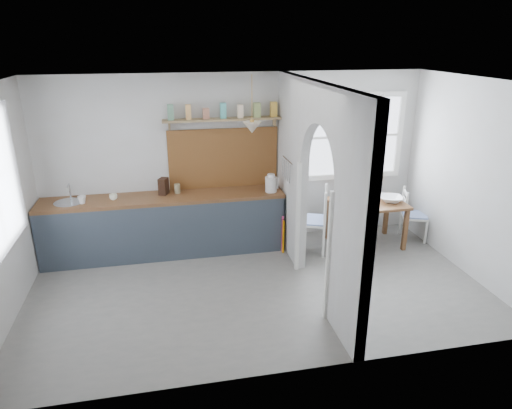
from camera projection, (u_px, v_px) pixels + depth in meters
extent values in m
cube|color=slate|center=(258.00, 288.00, 5.93)|extent=(5.80, 3.20, 0.01)
cube|color=#B9B6AF|center=(259.00, 82.00, 5.03)|extent=(5.80, 3.20, 0.01)
cube|color=#B9B6AF|center=(237.00, 160.00, 6.95)|extent=(5.80, 0.01, 2.60)
cube|color=#B9B6AF|center=(296.00, 251.00, 4.01)|extent=(5.80, 0.01, 2.60)
cube|color=#B9B6AF|center=(473.00, 179.00, 6.03)|extent=(0.01, 3.20, 2.60)
cube|color=#B9B6AF|center=(353.00, 227.00, 4.51)|extent=(0.12, 0.80, 2.60)
cube|color=#B9B6AF|center=(292.00, 168.00, 6.53)|extent=(0.12, 1.20, 2.60)
cube|color=#B9B6AF|center=(323.00, 130.00, 5.16)|extent=(0.12, 1.20, 1.05)
cube|color=brown|center=(164.00, 198.00, 6.61)|extent=(3.50, 0.60, 0.05)
cube|color=#3D4755|center=(166.00, 234.00, 6.50)|extent=(3.50, 0.03, 0.85)
cube|color=#412416|center=(166.00, 225.00, 6.81)|extent=(3.46, 0.45, 0.85)
cylinder|color=#B8BDC5|center=(69.00, 203.00, 6.35)|extent=(0.40, 0.40, 0.02)
cube|color=brown|center=(224.00, 158.00, 6.87)|extent=(1.65, 0.03, 0.90)
cube|color=olive|center=(223.00, 119.00, 6.58)|extent=(1.75, 0.20, 0.03)
cube|color=#477155|center=(171.00, 114.00, 6.40)|extent=(0.09, 0.09, 0.18)
cube|color=#D2984C|center=(188.00, 113.00, 6.45)|extent=(0.09, 0.09, 0.18)
cube|color=#9D5F46|center=(206.00, 112.00, 6.50)|extent=(0.09, 0.09, 0.18)
cube|color=teal|center=(223.00, 112.00, 6.55)|extent=(0.09, 0.09, 0.18)
cube|color=beige|center=(240.00, 111.00, 6.59)|extent=(0.09, 0.09, 0.18)
cube|color=#80964D|center=(257.00, 111.00, 6.64)|extent=(0.09, 0.09, 0.18)
cube|color=gold|center=(274.00, 110.00, 6.69)|extent=(0.09, 0.09, 0.18)
cone|color=#F4E7CE|center=(252.00, 127.00, 6.36)|extent=(0.26, 0.26, 0.16)
cylinder|color=#B8BDC5|center=(288.00, 160.00, 6.37)|extent=(0.02, 0.50, 0.02)
imported|color=white|center=(82.00, 200.00, 6.30)|extent=(0.15, 0.15, 0.11)
imported|color=white|center=(113.00, 197.00, 6.44)|extent=(0.13, 0.13, 0.09)
cube|color=#412416|center=(164.00, 186.00, 6.65)|extent=(0.16, 0.19, 0.24)
cylinder|color=#827755|center=(177.00, 189.00, 6.71)|extent=(0.09, 0.09, 0.14)
cube|color=#B52858|center=(282.00, 235.00, 6.85)|extent=(0.02, 0.03, 0.59)
cube|color=orange|center=(283.00, 238.00, 6.81)|extent=(0.02, 0.03, 0.54)
imported|color=white|center=(391.00, 199.00, 6.96)|extent=(0.44, 0.44, 0.08)
imported|color=#5D7C5A|center=(367.00, 202.00, 6.81)|extent=(0.15, 0.15, 0.11)
cylinder|color=black|center=(346.00, 205.00, 6.81)|extent=(0.26, 0.26, 0.02)
imported|color=#59346B|center=(364.00, 193.00, 7.08)|extent=(0.21, 0.21, 0.18)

